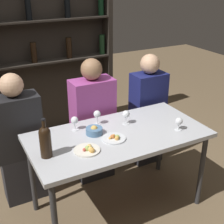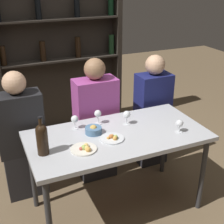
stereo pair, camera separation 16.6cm
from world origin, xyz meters
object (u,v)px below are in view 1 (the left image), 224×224
food_plate_1 (114,138)px  seated_person_center (93,125)px  food_plate_0 (88,150)px  snack_bowl (94,131)px  wine_glass_0 (97,115)px  seated_person_right (147,113)px  wine_glass_2 (75,121)px  seated_person_left (20,143)px  wine_bottle (45,140)px  wine_glass_3 (126,115)px  wine_glass_1 (179,122)px

food_plate_1 → seated_person_center: (0.09, 0.60, -0.17)m
food_plate_0 → seated_person_center: 0.77m
snack_bowl → seated_person_center: bearing=67.0°
wine_glass_0 → seated_person_right: seated_person_right is taller
wine_glass_2 → seated_person_left: size_ratio=0.10×
wine_bottle → wine_glass_0: wine_bottle is taller
wine_glass_3 → snack_bowl: 0.33m
wine_glass_1 → food_plate_1: wine_glass_1 is taller
wine_glass_2 → snack_bowl: (0.11, -0.14, -0.05)m
wine_glass_2 → seated_person_center: 0.49m
wine_glass_1 → wine_glass_2: 0.86m
snack_bowl → seated_person_left: bearing=139.5°
wine_glass_0 → seated_person_right: (0.72, 0.30, -0.26)m
food_plate_0 → seated_person_right: bearing=34.3°
wine_glass_0 → seated_person_center: (0.09, 0.30, -0.25)m
food_plate_1 → seated_person_center: 0.63m
wine_bottle → snack_bowl: 0.47m
snack_bowl → wine_glass_0: bearing=56.7°
wine_bottle → seated_person_left: size_ratio=0.25×
wine_bottle → seated_person_center: bearing=43.2°
food_plate_1 → seated_person_right: size_ratio=0.16×
food_plate_1 → seated_person_left: 0.88m
food_plate_1 → seated_person_right: seated_person_right is taller
wine_bottle → wine_glass_1: wine_bottle is taller
wine_bottle → food_plate_0: 0.32m
wine_glass_1 → seated_person_center: (-0.46, 0.70, -0.23)m
snack_bowl → seated_person_center: 0.52m
seated_person_center → wine_bottle: bearing=-136.8°
wine_glass_0 → seated_person_left: seated_person_left is taller
wine_glass_3 → food_plate_0: (-0.47, -0.26, -0.07)m
wine_glass_3 → food_plate_0: wine_glass_3 is taller
wine_bottle → wine_glass_0: 0.61m
wine_glass_2 → wine_glass_3: wine_glass_3 is taller
wine_glass_2 → seated_person_center: size_ratio=0.10×
seated_person_center → seated_person_right: 0.63m
wine_glass_0 → food_plate_1: 0.31m
food_plate_1 → seated_person_left: (-0.62, 0.60, -0.19)m
seated_person_center → seated_person_left: bearing=180.0°
wine_glass_1 → seated_person_right: seated_person_right is taller
snack_bowl → wine_bottle: bearing=-161.9°
snack_bowl → wine_glass_2: bearing=128.3°
wine_bottle → seated_person_left: seated_person_left is taller
snack_bowl → seated_person_left: size_ratio=0.11×
wine_glass_1 → snack_bowl: 0.70m
wine_bottle → seated_person_left: (-0.08, 0.59, -0.31)m
wine_glass_0 → wine_glass_3: (0.22, -0.11, -0.00)m
wine_glass_1 → food_plate_0: (-0.80, 0.04, -0.06)m
seated_person_center → wine_glass_1: bearing=-56.9°
snack_bowl → seated_person_center: size_ratio=0.11×
wine_glass_2 → seated_person_left: bearing=143.4°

